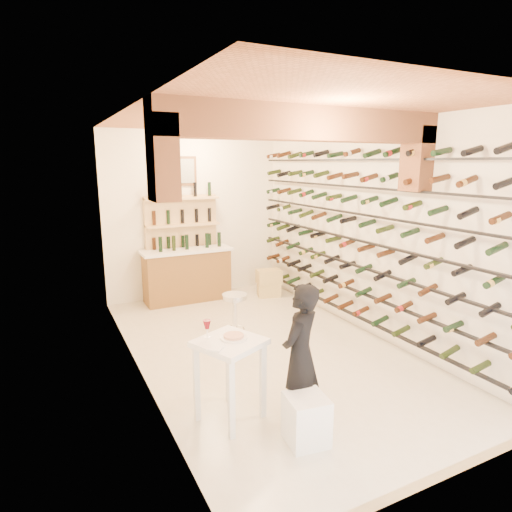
{
  "coord_description": "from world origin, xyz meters",
  "views": [
    {
      "loc": [
        -2.71,
        -5.11,
        2.61
      ],
      "look_at": [
        0.0,
        0.3,
        1.3
      ],
      "focal_mm": 30.4,
      "sensor_mm": 36.0,
      "label": 1
    }
  ],
  "objects_px": {
    "white_stool": "(306,419)",
    "wine_rack": "(355,234)",
    "tasting_table": "(229,354)",
    "person": "(300,355)",
    "chrome_barstool": "(235,315)",
    "back_counter": "(187,273)",
    "crate_lower": "(269,290)"
  },
  "relations": [
    {
      "from": "white_stool",
      "to": "wine_rack",
      "type": "bearing_deg",
      "value": 43.27
    },
    {
      "from": "tasting_table",
      "to": "person",
      "type": "relative_size",
      "value": 0.71
    },
    {
      "from": "tasting_table",
      "to": "chrome_barstool",
      "type": "relative_size",
      "value": 1.41
    },
    {
      "from": "back_counter",
      "to": "white_stool",
      "type": "xyz_separation_m",
      "value": [
        -0.34,
        -4.69,
        -0.3
      ]
    },
    {
      "from": "tasting_table",
      "to": "person",
      "type": "distance_m",
      "value": 0.71
    },
    {
      "from": "tasting_table",
      "to": "white_stool",
      "type": "relative_size",
      "value": 2.26
    },
    {
      "from": "chrome_barstool",
      "to": "wine_rack",
      "type": "bearing_deg",
      "value": -11.97
    },
    {
      "from": "wine_rack",
      "to": "person",
      "type": "distance_m",
      "value": 2.8
    },
    {
      "from": "white_stool",
      "to": "crate_lower",
      "type": "distance_m",
      "value": 4.61
    },
    {
      "from": "person",
      "to": "crate_lower",
      "type": "bearing_deg",
      "value": -146.87
    },
    {
      "from": "tasting_table",
      "to": "chrome_barstool",
      "type": "height_order",
      "value": "tasting_table"
    },
    {
      "from": "wine_rack",
      "to": "crate_lower",
      "type": "relative_size",
      "value": 13.01
    },
    {
      "from": "chrome_barstool",
      "to": "crate_lower",
      "type": "distance_m",
      "value": 2.37
    },
    {
      "from": "tasting_table",
      "to": "person",
      "type": "xyz_separation_m",
      "value": [
        0.61,
        -0.37,
        0.02
      ]
    },
    {
      "from": "tasting_table",
      "to": "white_stool",
      "type": "distance_m",
      "value": 0.97
    },
    {
      "from": "person",
      "to": "white_stool",
      "type": "bearing_deg",
      "value": 36.77
    },
    {
      "from": "white_stool",
      "to": "crate_lower",
      "type": "height_order",
      "value": "white_stool"
    },
    {
      "from": "person",
      "to": "crate_lower",
      "type": "relative_size",
      "value": 3.35
    },
    {
      "from": "back_counter",
      "to": "tasting_table",
      "type": "height_order",
      "value": "back_counter"
    },
    {
      "from": "person",
      "to": "chrome_barstool",
      "type": "distance_m",
      "value": 2.15
    },
    {
      "from": "tasting_table",
      "to": "crate_lower",
      "type": "xyz_separation_m",
      "value": [
        2.35,
        3.53,
        -0.58
      ]
    },
    {
      "from": "back_counter",
      "to": "white_stool",
      "type": "distance_m",
      "value": 4.71
    },
    {
      "from": "crate_lower",
      "to": "chrome_barstool",
      "type": "bearing_deg",
      "value": -130.53
    },
    {
      "from": "white_stool",
      "to": "person",
      "type": "bearing_deg",
      "value": 69.56
    },
    {
      "from": "wine_rack",
      "to": "tasting_table",
      "type": "relative_size",
      "value": 5.43
    },
    {
      "from": "tasting_table",
      "to": "white_stool",
      "type": "bearing_deg",
      "value": -78.58
    },
    {
      "from": "tasting_table",
      "to": "crate_lower",
      "type": "bearing_deg",
      "value": 32.24
    },
    {
      "from": "tasting_table",
      "to": "white_stool",
      "type": "height_order",
      "value": "tasting_table"
    },
    {
      "from": "white_stool",
      "to": "chrome_barstool",
      "type": "relative_size",
      "value": 0.62
    },
    {
      "from": "person",
      "to": "crate_lower",
      "type": "distance_m",
      "value": 4.32
    },
    {
      "from": "back_counter",
      "to": "crate_lower",
      "type": "relative_size",
      "value": 3.88
    },
    {
      "from": "back_counter",
      "to": "chrome_barstool",
      "type": "height_order",
      "value": "back_counter"
    }
  ]
}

